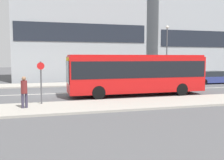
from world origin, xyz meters
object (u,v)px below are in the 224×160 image
parked_car_0 (170,79)px  pedestrian_near_stop (24,90)px  bus_stop_sign (41,79)px  street_lamp (167,47)px  city_bus (137,72)px  parked_car_1 (211,78)px

parked_car_0 → pedestrian_near_stop: (-14.20, -9.55, 0.49)m
bus_stop_sign → street_lamp: bearing=37.2°
city_bus → parked_car_1: 12.78m
pedestrian_near_stop → bus_stop_sign: 1.48m
pedestrian_near_stop → bus_stop_sign: (0.91, 1.06, 0.50)m
street_lamp → pedestrian_near_stop: bearing=-141.9°
bus_stop_sign → street_lamp: 17.60m
pedestrian_near_stop → parked_car_1: bearing=6.8°
city_bus → parked_car_1: (11.24, 5.97, -1.14)m
parked_car_1 → bus_stop_sign: size_ratio=1.75×
parked_car_1 → bus_stop_sign: bus_stop_sign is taller
city_bus → parked_car_0: bearing=48.2°
parked_car_1 → bus_stop_sign: bearing=-155.1°
parked_car_0 → pedestrian_near_stop: pedestrian_near_stop is taller
city_bus → parked_car_0: 8.60m
city_bus → bus_stop_sign: bearing=-155.8°
city_bus → street_lamp: size_ratio=1.65×
parked_car_0 → city_bus: bearing=-136.2°
parked_car_0 → parked_car_1: 5.10m
parked_car_0 → parked_car_1: bearing=0.7°
parked_car_1 → bus_stop_sign: 20.30m
parked_car_0 → pedestrian_near_stop: 17.11m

